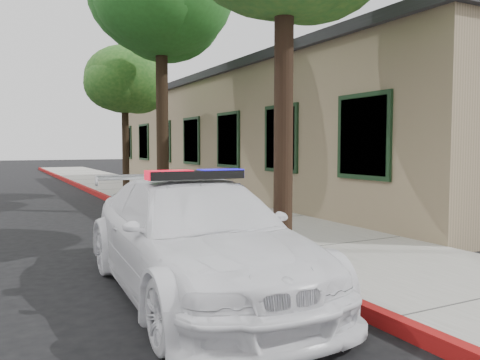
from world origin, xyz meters
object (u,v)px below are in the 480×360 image
fire_hydrant (239,204)px  street_tree_mid (160,1)px  street_tree_far (126,83)px  police_car (196,237)px  clapboard_building (289,136)px

fire_hydrant → street_tree_mid: street_tree_mid is taller
fire_hydrant → street_tree_far: (-0.49, 7.09, 3.23)m
street_tree_far → street_tree_mid: bearing=-90.4°
fire_hydrant → police_car: bearing=-114.0°
police_car → street_tree_mid: (1.85, 6.83, 4.75)m
police_car → fire_hydrant: size_ratio=5.63×
clapboard_building → street_tree_far: bearing=174.6°
fire_hydrant → street_tree_far: bearing=104.2°
police_car → street_tree_mid: size_ratio=0.68×
street_tree_mid → street_tree_far: bearing=89.6°
police_car → fire_hydrant: 4.21m
clapboard_building → street_tree_mid: 7.55m
police_car → street_tree_mid: 8.53m
police_car → street_tree_far: 11.18m
clapboard_building → street_tree_mid: street_tree_mid is taller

